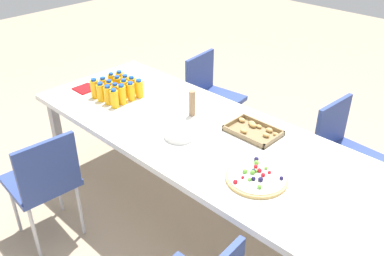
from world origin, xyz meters
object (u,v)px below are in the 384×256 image
Objects in this scene: party_table at (203,140)px; snack_tray at (254,131)px; juice_bottle_12 at (120,80)px; cardboard_tube at (192,103)px; juice_bottle_9 at (118,86)px; juice_bottle_13 at (126,84)px; juice_bottle_3 at (114,99)px; juice_bottle_14 at (132,86)px; chair_near_left at (44,179)px; juice_bottle_5 at (110,89)px; juice_bottle_4 at (104,86)px; fruit_pizza at (257,177)px; plate_stack at (180,135)px; napkin_stack at (85,89)px; chair_far_right at (343,149)px; juice_bottle_7 at (122,95)px; juice_bottle_10 at (124,89)px; juice_bottle_2 at (108,95)px; juice_bottle_0 at (95,89)px; juice_bottle_6 at (116,92)px; juice_bottle_11 at (131,92)px; juice_bottle_8 at (112,83)px; juice_bottle_15 at (139,89)px; juice_bottle_1 at (101,92)px.

snack_tray reaches higher than party_table.
juice_bottle_12 is 0.79× the size of cardboard_tube.
juice_bottle_13 is at bearing 91.16° from juice_bottle_9.
juice_bottle_14 is at bearing 110.08° from juice_bottle_3.
chair_near_left is 0.81m from juice_bottle_5.
fruit_pizza is at bearing -2.10° from juice_bottle_4.
juice_bottle_4 is 0.85m from plate_stack.
fruit_pizza is 1.73× the size of plate_stack.
juice_bottle_3 is 0.73× the size of plate_stack.
napkin_stack is (-1.02, -0.02, -0.01)m from plate_stack.
chair_far_right is 5.53× the size of napkin_stack.
juice_bottle_7 is 0.17m from juice_bottle_14.
chair_far_right is at bearing 32.04° from juice_bottle_10.
juice_bottle_13 is 0.96× the size of juice_bottle_14.
juice_bottle_0 is at bearing -176.88° from juice_bottle_2.
juice_bottle_10 is 0.43× the size of fruit_pizza.
chair_far_right is 6.14× the size of juice_bottle_6.
juice_bottle_14 reaches higher than chair_far_right.
snack_tray is at bearing 23.79° from juice_bottle_3.
juice_bottle_10 is (0.16, 0.15, -0.00)m from juice_bottle_0.
party_table is 0.70m from juice_bottle_11.
napkin_stack is at bearing -141.44° from juice_bottle_13.
juice_bottle_12 is (-0.14, 0.15, 0.00)m from juice_bottle_6.
juice_bottle_8 is (-1.50, -0.84, 0.31)m from chair_far_right.
juice_bottle_5 is at bearing -133.62° from juice_bottle_15.
party_table is 17.10× the size of juice_bottle_0.
juice_bottle_11 is 0.63m from plate_stack.
juice_bottle_0 reaches higher than snack_tray.
juice_bottle_8 reaches higher than juice_bottle_4.
juice_bottle_5 is (0.00, 0.08, -0.00)m from juice_bottle_1.
juice_bottle_6 is 0.08m from juice_bottle_7.
juice_bottle_9 is (-0.15, 0.14, 0.00)m from juice_bottle_3.
juice_bottle_2 reaches higher than juice_bottle_4.
napkin_stack is (-0.40, -0.05, -0.07)m from juice_bottle_7.
juice_bottle_13 is 0.95× the size of juice_bottle_15.
juice_bottle_1 is 0.43× the size of fruit_pizza.
juice_bottle_12 is (-0.15, 0.07, -0.00)m from juice_bottle_10.
juice_bottle_11 is (0.15, 0.08, 0.00)m from juice_bottle_5.
party_table is at bearing 12.91° from juice_bottle_2.
party_table is 18.92× the size of juice_bottle_6.
juice_bottle_12 is at bearing 48.56° from napkin_stack.
juice_bottle_10 reaches higher than chair_near_left.
juice_bottle_1 reaches higher than snack_tray.
juice_bottle_9 reaches higher than juice_bottle_15.
juice_bottle_0 is at bearing -179.90° from juice_bottle_1.
cardboard_tube is (0.48, 0.22, 0.02)m from juice_bottle_7.
juice_bottle_13 is (-0.07, 0.15, -0.00)m from juice_bottle_6.
cardboard_tube reaches higher than plate_stack.
napkin_stack is at bearing -171.06° from juice_bottle_6.
fruit_pizza is (1.22, -0.21, -0.05)m from juice_bottle_15.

